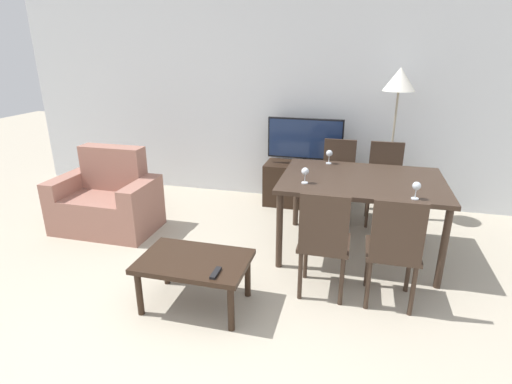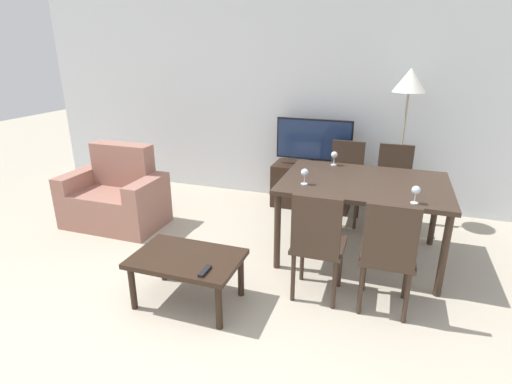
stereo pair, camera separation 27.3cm
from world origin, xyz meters
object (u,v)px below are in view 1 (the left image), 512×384
object	(u,v)px
dining_chair_near	(324,239)
wine_glass_center	(305,172)
dining_chair_near_right	(394,247)
dining_chair_far	(384,179)
remote_primary	(216,273)
dining_table	(361,186)
tv	(305,142)
tv_stand	(303,185)
coffee_table	(194,265)
floor_lamp	(399,88)
armchair	(108,202)
wine_glass_left	(329,154)
dining_chair_far_left	(338,175)
wine_glass_right	(416,187)

from	to	relation	value
dining_chair_near	wine_glass_center	bearing A→B (deg)	112.84
dining_chair_near_right	dining_chair_far	bearing A→B (deg)	90.00
wine_glass_center	remote_primary	bearing A→B (deg)	-112.78
dining_table	dining_chair_far	world-z (taller)	dining_chair_far
dining_chair_near_right	tv	bearing A→B (deg)	115.97
tv_stand	coffee_table	size ratio (longest dim) A/B	1.16
tv_stand	dining_table	distance (m)	1.39
dining_chair_near	floor_lamp	size ratio (longest dim) A/B	0.53
armchair	coffee_table	size ratio (longest dim) A/B	1.30
wine_glass_left	dining_chair_near_right	bearing A→B (deg)	-64.54
tv	wine_glass_center	size ratio (longest dim) A/B	6.31
dining_chair_far_left	floor_lamp	size ratio (longest dim) A/B	0.53
dining_chair_near_right	floor_lamp	bearing A→B (deg)	88.51
dining_chair_near	wine_glass_left	xyz separation A→B (m)	(-0.09, 1.28, 0.36)
armchair	wine_glass_left	distance (m)	2.47
floor_lamp	tv_stand	bearing A→B (deg)	170.92
armchair	floor_lamp	world-z (taller)	floor_lamp
tv	dining_chair_far_left	distance (m)	0.60
coffee_table	floor_lamp	distance (m)	2.89
wine_glass_left	remote_primary	bearing A→B (deg)	-108.89
dining_chair_near_right	wine_glass_right	bearing A→B (deg)	68.69
dining_chair_far_left	remote_primary	size ratio (longest dim) A/B	6.12
tv_stand	dining_chair_near	distance (m)	2.04
dining_chair_near	wine_glass_right	xyz separation A→B (m)	(0.68, 0.40, 0.36)
armchair	floor_lamp	size ratio (longest dim) A/B	0.63
armchair	wine_glass_right	bearing A→B (deg)	-5.96
wine_glass_right	floor_lamp	bearing A→B (deg)	94.38
dining_chair_near_right	wine_glass_right	distance (m)	0.56
wine_glass_right	remote_primary	bearing A→B (deg)	-146.09
dining_chair_near	remote_primary	distance (m)	0.89
dining_table	tv_stand	bearing A→B (deg)	121.87
coffee_table	dining_chair_near	xyz separation A→B (m)	(0.94, 0.37, 0.16)
dining_chair_far	wine_glass_center	bearing A→B (deg)	-124.15
tv_stand	coffee_table	world-z (taller)	tv_stand
armchair	dining_table	xyz separation A→B (m)	(2.69, 0.13, 0.38)
tv	dining_chair_far_left	xyz separation A→B (m)	(0.44, -0.27, -0.31)
tv_stand	tv	distance (m)	0.56
floor_lamp	dining_chair_far_left	bearing A→B (deg)	-168.69
tv	dining_chair_near	size ratio (longest dim) A/B	1.00
tv	dining_table	xyz separation A→B (m)	(0.70, -1.12, -0.13)
tv	wine_glass_left	size ratio (longest dim) A/B	6.31
tv_stand	remote_primary	bearing A→B (deg)	-96.09
dining_chair_near_right	wine_glass_left	xyz separation A→B (m)	(-0.61, 1.28, 0.36)
wine_glass_center	tv_stand	bearing A→B (deg)	97.98
dining_chair_near_right	wine_glass_right	xyz separation A→B (m)	(0.16, 0.40, 0.36)
coffee_table	tv	bearing A→B (deg)	77.89
wine_glass_center	tv	bearing A→B (deg)	98.00
remote_primary	wine_glass_center	xyz separation A→B (m)	(0.46, 1.10, 0.45)
armchair	wine_glass_right	world-z (taller)	wine_glass_right
dining_chair_far	remote_primary	world-z (taller)	dining_chair_far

